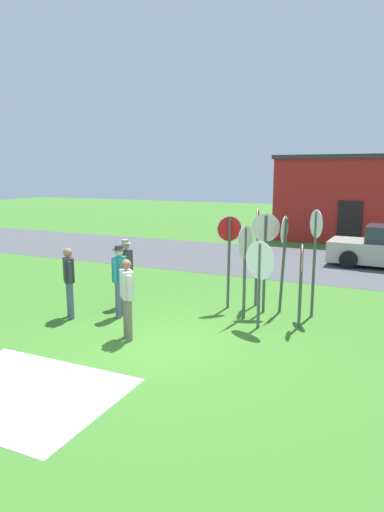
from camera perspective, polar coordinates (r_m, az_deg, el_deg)
ground_plane at (r=9.29m, az=-4.43°, el=-11.14°), size 80.00×80.00×0.00m
street_asphalt at (r=17.91m, az=10.55°, el=-0.59°), size 60.00×6.40×0.01m
concrete_path at (r=7.97m, az=-20.96°, el=-15.68°), size 3.20×2.40×0.01m
building_background at (r=24.31m, az=19.94°, el=6.91°), size 7.58×4.34×4.22m
stop_sign_tallest at (r=11.12m, az=11.51°, el=0.93°), size 0.17×0.66×2.40m
stop_sign_rear_right at (r=10.52m, az=6.69°, el=0.07°), size 0.13×0.77×2.23m
stop_sign_leaning_right at (r=11.56m, az=8.26°, el=2.16°), size 0.20×0.80×2.55m
stop_sign_leaning_left at (r=11.05m, az=9.22°, el=1.21°), size 0.65×0.25×2.46m
stop_sign_center_cluster at (r=10.95m, az=15.30°, el=1.24°), size 0.38×0.56×2.58m
stop_sign_low_front at (r=10.17m, az=13.61°, el=-2.03°), size 0.15×0.61×1.90m
stop_sign_nearest at (r=9.95m, az=8.54°, el=-1.67°), size 0.76×0.42×1.97m
stop_sign_far_back at (r=11.28m, az=4.70°, el=1.12°), size 0.53×0.43×2.37m
person_on_left at (r=11.01m, az=-15.28°, el=-2.81°), size 0.44×0.42×1.69m
person_in_teal at (r=10.84m, az=-9.14°, el=-2.60°), size 0.31×0.57×1.74m
person_in_dark_shirt at (r=9.38m, az=-8.21°, el=-4.87°), size 0.43×0.43×1.69m
person_holding_notes at (r=11.71m, az=-8.37°, el=-1.58°), size 0.32×0.57×1.74m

